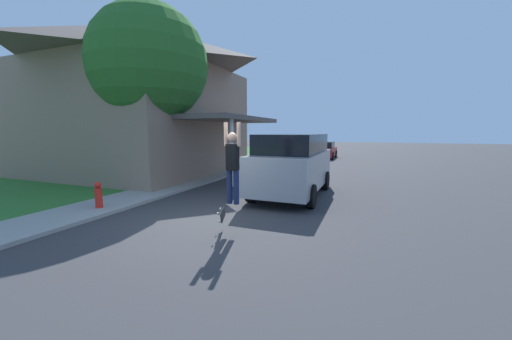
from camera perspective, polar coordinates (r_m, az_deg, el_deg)
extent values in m
plane|color=#333335|center=(7.39, -11.21, -10.49)|extent=(120.00, 120.00, 0.00)
cube|color=#2D6B28|center=(16.93, -23.07, -0.56)|extent=(10.00, 80.00, 0.08)
cube|color=gray|center=(14.20, -10.32, -1.51)|extent=(1.80, 80.00, 0.10)
cube|color=#89705B|center=(17.22, -22.28, 8.91)|extent=(9.14, 8.83, 5.49)
pyramid|color=#5B514C|center=(17.78, -22.97, 21.64)|extent=(9.94, 9.63, 2.36)
cube|color=#5B514C|center=(13.93, -4.94, 10.10)|extent=(2.60, 6.18, 0.20)
cylinder|color=silver|center=(11.48, -4.87, 3.38)|extent=(0.16, 0.16, 2.70)
cylinder|color=brown|center=(12.73, -19.91, 5.44)|extent=(0.36, 0.36, 3.62)
sphere|color=#286023|center=(13.01, -20.57, 19.22)|extent=(4.71, 4.71, 4.71)
cube|color=gray|center=(10.27, 7.30, 0.09)|extent=(2.01, 4.80, 1.22)
cube|color=black|center=(10.31, 7.55, 5.32)|extent=(1.85, 3.75, 0.64)
cylinder|color=black|center=(12.03, 4.57, -1.54)|extent=(0.24, 0.73, 0.73)
cylinder|color=black|center=(11.62, 13.70, -2.07)|extent=(0.24, 0.73, 0.73)
cylinder|color=black|center=(9.27, -0.87, -4.29)|extent=(0.24, 0.73, 0.73)
cylinder|color=black|center=(8.74, 10.94, -5.18)|extent=(0.24, 0.73, 0.73)
cube|color=maroon|center=(25.72, 13.44, 3.56)|extent=(1.79, 4.19, 0.72)
cube|color=black|center=(25.58, 13.45, 4.94)|extent=(1.57, 2.18, 0.52)
cylinder|color=black|center=(27.11, 12.01, 3.34)|extent=(0.20, 0.63, 0.63)
cylinder|color=black|center=(26.88, 15.64, 3.19)|extent=(0.20, 0.63, 0.63)
cylinder|color=black|center=(24.64, 11.01, 2.95)|extent=(0.20, 0.63, 0.63)
cylinder|color=black|center=(24.39, 15.01, 2.78)|extent=(0.20, 0.63, 0.63)
cylinder|color=#192347|center=(6.57, -5.31, -3.38)|extent=(0.13, 0.13, 0.78)
cylinder|color=#192347|center=(6.50, -3.97, -3.49)|extent=(0.13, 0.13, 0.78)
cube|color=black|center=(6.44, -4.71, 2.58)|extent=(0.25, 0.20, 0.60)
sphere|color=tan|center=(6.41, -4.76, 6.55)|extent=(0.22, 0.22, 0.22)
cylinder|color=tan|center=(6.49, -6.04, 7.14)|extent=(0.09, 0.09, 0.53)
cylinder|color=tan|center=(6.34, -3.46, 7.15)|extent=(0.09, 0.09, 0.53)
cube|color=black|center=(6.54, -6.65, -8.84)|extent=(0.36, 0.76, 0.26)
cylinder|color=silver|center=(6.78, -7.09, -7.72)|extent=(0.03, 0.06, 0.06)
cylinder|color=silver|center=(6.81, -6.83, -9.18)|extent=(0.03, 0.06, 0.06)
cylinder|color=silver|center=(6.28, -7.59, -8.63)|extent=(0.03, 0.06, 0.06)
cylinder|color=silver|center=(6.32, -7.30, -10.21)|extent=(0.03, 0.06, 0.06)
cylinder|color=red|center=(9.45, -28.94, -4.88)|extent=(0.20, 0.20, 0.58)
sphere|color=red|center=(9.38, -29.09, -2.61)|extent=(0.18, 0.18, 0.18)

